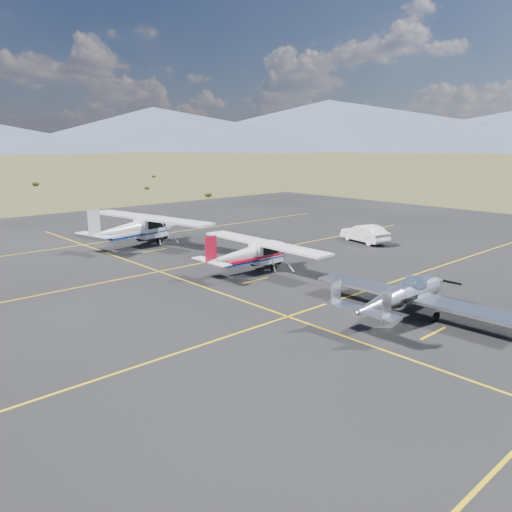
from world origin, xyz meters
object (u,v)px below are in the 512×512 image
aircraft_low_wing (404,295)px  aircraft_cessna (252,253)px  aircraft_plain (137,227)px  sedan (365,233)px

aircraft_low_wing → aircraft_cessna: bearing=86.2°
aircraft_cessna → aircraft_plain: aircraft_plain is taller
sedan → aircraft_plain: bearing=-25.8°
aircraft_low_wing → aircraft_plain: size_ratio=0.80×
aircraft_low_wing → aircraft_plain: bearing=90.5°
aircraft_cessna → aircraft_plain: bearing=96.0°
aircraft_plain → sedan: size_ratio=2.90×
aircraft_low_wing → aircraft_cessna: (0.46, 10.82, 0.11)m
aircraft_low_wing → sedan: aircraft_low_wing is taller
aircraft_cessna → aircraft_plain: 11.95m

